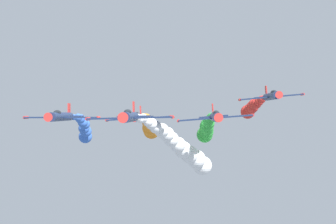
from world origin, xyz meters
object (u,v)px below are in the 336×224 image
Objects in this scene: airplane_lead at (130,117)px; airplane_left_inner at (215,117)px; airplane_left_outer at (138,117)px; airplane_right_outer at (272,96)px; airplane_right_inner at (61,117)px.

airplane_left_inner is (-9.67, -8.19, -0.09)m from airplane_lead.
airplane_lead is at bearing 92.59° from airplane_left_outer.
airplane_right_outer is (-19.39, -2.00, 3.13)m from airplane_left_outer.
airplane_right_outer is at bearing -174.11° from airplane_left_outer.
airplane_left_inner reaches higher than airplane_left_outer.
airplane_right_inner is (19.28, -0.10, 0.05)m from airplane_left_inner.
airplane_left_outer is at bearing -87.41° from airplane_lead.
airplane_left_outer is (0.79, -17.42, -0.25)m from airplane_lead.
airplane_left_inner is 1.00× the size of airplane_right_inner.
airplane_right_inner reaches higher than airplane_left_outer.
airplane_left_outer is 1.00× the size of airplane_right_outer.
airplane_left_inner is 19.28m from airplane_right_inner.
airplane_right_outer reaches higher than airplane_left_inner.
airplane_lead is at bearing 40.27° from airplane_left_inner.
airplane_right_outer is at bearing -158.47° from airplane_right_inner.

